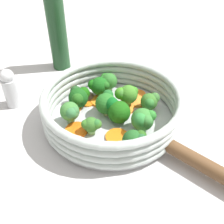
% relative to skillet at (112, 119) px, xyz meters
% --- Properties ---
extents(ground_plane, '(4.00, 4.00, 0.00)m').
position_rel_skillet_xyz_m(ground_plane, '(0.00, 0.00, -0.01)').
color(ground_plane, '#BBB9BA').
extents(skillet, '(0.27, 0.27, 0.01)m').
position_rel_skillet_xyz_m(skillet, '(0.00, 0.00, 0.00)').
color(skillet, '#B2B5B7').
rests_on(skillet, ground_plane).
extents(skillet_rim_wall, '(0.29, 0.29, 0.06)m').
position_rel_skillet_xyz_m(skillet_rim_wall, '(0.00, 0.00, 0.04)').
color(skillet_rim_wall, '#B0BCB6').
rests_on(skillet_rim_wall, skillet).
extents(skillet_handle, '(0.03, 0.20, 0.03)m').
position_rel_skillet_xyz_m(skillet_handle, '(-0.00, 0.24, 0.02)').
color(skillet_handle, brown).
rests_on(skillet_handle, skillet).
extents(skillet_rivet_left, '(0.01, 0.01, 0.01)m').
position_rel_skillet_xyz_m(skillet_rivet_left, '(0.02, 0.13, 0.01)').
color(skillet_rivet_left, '#B0B4BB').
rests_on(skillet_rivet_left, skillet).
extents(skillet_rivet_right, '(0.01, 0.01, 0.01)m').
position_rel_skillet_xyz_m(skillet_rivet_right, '(-0.03, 0.13, 0.01)').
color(skillet_rivet_right, '#B0B6B2').
rests_on(skillet_rivet_right, skillet).
extents(carrot_slice_0, '(0.07, 0.07, 0.01)m').
position_rel_skillet_xyz_m(carrot_slice_0, '(-0.04, -0.00, 0.01)').
color(carrot_slice_0, orange).
rests_on(carrot_slice_0, skillet).
extents(carrot_slice_1, '(0.04, 0.04, 0.00)m').
position_rel_skillet_xyz_m(carrot_slice_1, '(-0.00, -0.07, 0.01)').
color(carrot_slice_1, orange).
rests_on(carrot_slice_1, skillet).
extents(carrot_slice_2, '(0.06, 0.06, 0.00)m').
position_rel_skillet_xyz_m(carrot_slice_2, '(0.04, 0.05, 0.01)').
color(carrot_slice_2, orange).
rests_on(carrot_slice_2, skillet).
extents(carrot_slice_3, '(0.04, 0.04, 0.01)m').
position_rel_skillet_xyz_m(carrot_slice_3, '(0.00, -0.10, 0.01)').
color(carrot_slice_3, orange).
rests_on(carrot_slice_3, skillet).
extents(carrot_slice_4, '(0.04, 0.04, 0.01)m').
position_rel_skillet_xyz_m(carrot_slice_4, '(-0.10, -0.01, 0.01)').
color(carrot_slice_4, orange).
rests_on(carrot_slice_4, skillet).
extents(carrot_slice_5, '(0.06, 0.06, 0.01)m').
position_rel_skillet_xyz_m(carrot_slice_5, '(0.08, -0.02, 0.01)').
color(carrot_slice_5, orange).
rests_on(carrot_slice_5, skillet).
extents(carrot_slice_6, '(0.05, 0.05, 0.01)m').
position_rel_skillet_xyz_m(carrot_slice_6, '(0.03, -0.08, 0.01)').
color(carrot_slice_6, orange).
rests_on(carrot_slice_6, skillet).
extents(carrot_slice_7, '(0.04, 0.04, 0.01)m').
position_rel_skillet_xyz_m(carrot_slice_7, '(0.11, 0.02, 0.01)').
color(carrot_slice_7, orange).
rests_on(carrot_slice_7, skillet).
extents(carrot_slice_8, '(0.05, 0.05, 0.01)m').
position_rel_skillet_xyz_m(carrot_slice_8, '(-0.08, 0.01, 0.01)').
color(carrot_slice_8, orange).
rests_on(carrot_slice_8, skillet).
extents(carrot_slice_9, '(0.05, 0.05, 0.01)m').
position_rel_skillet_xyz_m(carrot_slice_9, '(-0.02, -0.06, 0.01)').
color(carrot_slice_9, orange).
rests_on(carrot_slice_9, skillet).
extents(carrot_slice_10, '(0.04, 0.04, 0.00)m').
position_rel_skillet_xyz_m(carrot_slice_10, '(0.04, 0.08, 0.01)').
color(carrot_slice_10, '#F99B40').
rests_on(carrot_slice_10, skillet).
extents(broccoli_floret_0, '(0.05, 0.04, 0.05)m').
position_rel_skillet_xyz_m(broccoli_floret_0, '(-0.05, -0.01, 0.04)').
color(broccoli_floret_0, '#64954F').
rests_on(broccoli_floret_0, skillet).
extents(broccoli_floret_1, '(0.03, 0.04, 0.04)m').
position_rel_skillet_xyz_m(broccoli_floret_1, '(0.06, 0.00, 0.03)').
color(broccoli_floret_1, '#7FB160').
rests_on(broccoli_floret_1, skillet).
extents(broccoli_floret_2, '(0.05, 0.05, 0.05)m').
position_rel_skillet_xyz_m(broccoli_floret_2, '(0.00, 0.02, 0.03)').
color(broccoli_floret_2, '#8DAB6F').
rests_on(broccoli_floret_2, skillet).
extents(broccoli_floret_3, '(0.05, 0.05, 0.05)m').
position_rel_skillet_xyz_m(broccoli_floret_3, '(0.02, -0.08, 0.03)').
color(broccoli_floret_3, '#7A975E').
rests_on(broccoli_floret_3, skillet).
extents(broccoli_floret_4, '(0.05, 0.05, 0.05)m').
position_rel_skillet_xyz_m(broccoli_floret_4, '(-0.00, -0.02, 0.04)').
color(broccoli_floret_4, '#8DA662').
rests_on(broccoli_floret_4, skillet).
extents(broccoli_floret_5, '(0.04, 0.04, 0.04)m').
position_rel_skillet_xyz_m(broccoli_floret_5, '(-0.07, -0.08, 0.03)').
color(broccoli_floret_5, '#85AC6D').
rests_on(broccoli_floret_5, skillet).
extents(broccoli_floret_6, '(0.04, 0.04, 0.05)m').
position_rel_skillet_xyz_m(broccoli_floret_6, '(0.07, -0.05, 0.03)').
color(broccoli_floret_6, '#628755').
rests_on(broccoli_floret_6, skillet).
extents(broccoli_floret_7, '(0.04, 0.04, 0.04)m').
position_rel_skillet_xyz_m(broccoli_floret_7, '(-0.07, 0.05, 0.03)').
color(broccoli_floret_7, '#5C9446').
rests_on(broccoli_floret_7, skillet).
extents(broccoli_floret_8, '(0.05, 0.05, 0.05)m').
position_rel_skillet_xyz_m(broccoli_floret_8, '(-0.01, 0.07, 0.03)').
color(broccoli_floret_8, '#67904D').
rests_on(broccoli_floret_8, skillet).
extents(broccoli_floret_9, '(0.04, 0.04, 0.05)m').
position_rel_skillet_xyz_m(broccoli_floret_9, '(0.05, 0.10, 0.04)').
color(broccoli_floret_9, '#6B864E').
rests_on(broccoli_floret_9, skillet).
extents(broccoli_floret_10, '(0.04, 0.05, 0.05)m').
position_rel_skillet_xyz_m(broccoli_floret_10, '(-0.04, -0.07, 0.04)').
color(broccoli_floret_10, '#8AA967').
rests_on(broccoli_floret_10, skillet).
extents(mushroom_piece_0, '(0.04, 0.04, 0.01)m').
position_rel_skillet_xyz_m(mushroom_piece_0, '(-0.02, -0.09, 0.01)').
color(mushroom_piece_0, brown).
rests_on(mushroom_piece_0, skillet).
extents(salt_shaker, '(0.03, 0.03, 0.09)m').
position_rel_skillet_xyz_m(salt_shaker, '(0.11, -0.21, 0.04)').
color(salt_shaker, silver).
rests_on(salt_shaker, ground_plane).
extents(oil_bottle, '(0.05, 0.05, 0.27)m').
position_rel_skillet_xyz_m(oil_bottle, '(-0.08, -0.26, 0.11)').
color(oil_bottle, '#193D1E').
rests_on(oil_bottle, ground_plane).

